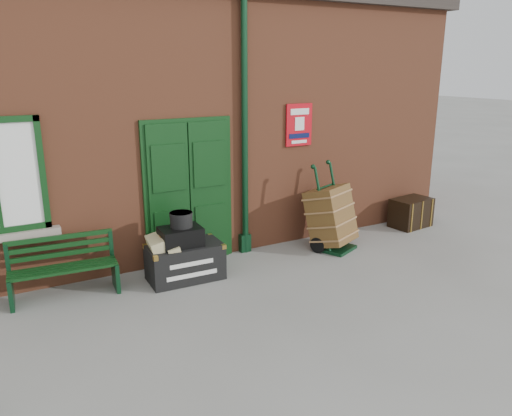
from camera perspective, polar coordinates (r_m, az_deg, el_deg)
ground at (r=6.96m, az=-0.49°, el=-9.58°), size 80.00×80.00×0.00m
station_building at (r=9.54m, az=-10.77°, el=10.63°), size 10.30×4.30×4.36m
bench at (r=7.18m, az=-21.17°, el=-6.18°), size 1.40×0.53×0.85m
houdini_trunk at (r=7.34m, az=-8.11°, el=-6.10°), size 1.08×0.62×0.53m
strongbox at (r=7.18m, az=-8.61°, el=-3.23°), size 0.60×0.44×0.26m
hatbox at (r=7.15m, az=-8.55°, el=-1.32°), size 0.33×0.33×0.21m
suitcase_back at (r=7.25m, az=-10.85°, el=-5.80°), size 0.39×0.51×0.70m
suitcase_front at (r=7.23m, az=-9.21°, el=-6.20°), size 0.32×0.46×0.60m
porter_trolley at (r=8.47m, az=8.57°, el=-1.03°), size 0.93×0.96×1.43m
dark_trunk at (r=10.07m, az=17.28°, el=-0.49°), size 0.82×0.59×0.55m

